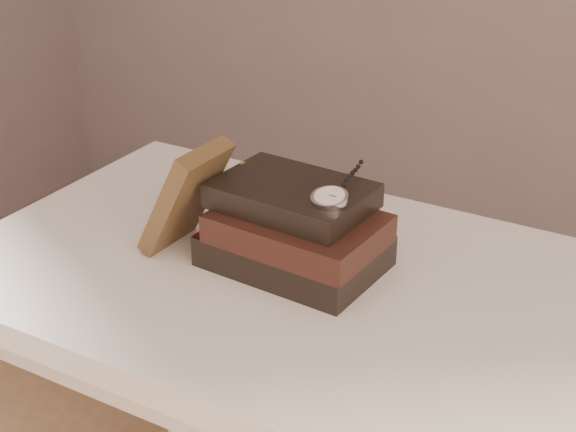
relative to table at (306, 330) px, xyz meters
The scene contains 5 objects.
table is the anchor object (origin of this frame).
book_stack 0.15m from the table, 151.01° to the left, with size 0.25×0.18×0.12m.
journal 0.26m from the table, behind, with size 0.03×0.11×0.18m, color #3C2A17.
pocket_watch 0.22m from the table, ahead, with size 0.05×0.15×0.02m.
eyeglasses 0.22m from the table, 136.66° to the left, with size 0.11×0.12×0.05m.
Camera 1 is at (0.49, -0.55, 1.35)m, focal length 53.31 mm.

